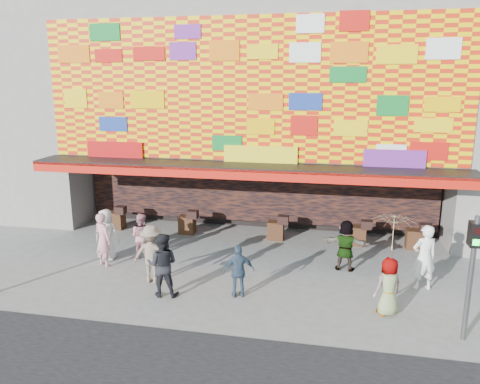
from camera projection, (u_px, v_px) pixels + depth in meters
The scene contains 13 objects.
ground at pixel (221, 288), 13.57m from camera, with size 90.00×90.00×0.00m, color slate.
shop_building at pixel (265, 95), 20.13m from camera, with size 15.20×9.40×10.00m.
signal_right at pixel (472, 265), 10.50m from camera, with size 0.22×0.20×3.00m.
ped_a at pixel (106, 234), 15.64m from camera, with size 0.84×0.55×1.73m, color silver.
ped_b at pixel (103, 239), 15.05m from camera, with size 0.65×0.43×1.78m, color #D08793.
ped_c at pixel (162, 265), 12.96m from camera, with size 0.88×0.69×1.82m, color black.
ped_d at pixel (152, 254), 13.83m from camera, with size 1.14×0.65×1.76m, color #7E6D5B.
ped_e at pixel (239, 271), 12.90m from camera, with size 0.89×0.37×1.52m, color #374A60.
ped_f at pixel (346, 245), 14.72m from camera, with size 1.52×0.48×1.64m, color gray.
ped_g at pixel (389, 287), 11.92m from camera, with size 0.75×0.49×1.54m, color gray.
ped_h at pixel (424, 257), 13.32m from camera, with size 0.70×0.46×1.93m, color white.
ped_i at pixel (141, 236), 15.75m from camera, with size 0.76×0.59×1.56m, color #BD7A82.
parasol at pixel (393, 233), 11.58m from camera, with size 1.44×1.45×1.94m.
Camera 1 is at (3.06, -12.17, 5.91)m, focal length 35.00 mm.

